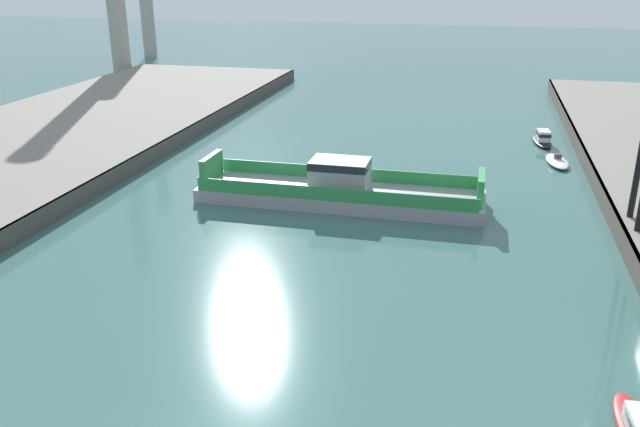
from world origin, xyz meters
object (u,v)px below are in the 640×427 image
Objects in this scene: chain_ferry at (340,190)px; moored_boat_near_right at (557,161)px; moored_boat_near_left at (638,426)px; moored_boat_mid_right at (543,138)px.

chain_ferry is 24.41m from moored_boat_near_right.
moored_boat_near_left is 41.10m from moored_boat_near_right.
moored_boat_near_left reaches higher than moored_boat_near_right.
chain_ferry is 3.86× the size of moored_boat_mid_right.
moored_boat_mid_right is at bearing 96.27° from moored_boat_near_right.
moored_boat_mid_right reaches higher than moored_boat_near_left.
chain_ferry is 4.53× the size of moored_boat_near_left.
chain_ferry is at bearing -126.62° from moored_boat_mid_right.
moored_boat_near_left is at bearing -89.43° from moored_boat_mid_right.
chain_ferry is 29.57m from moored_boat_mid_right.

